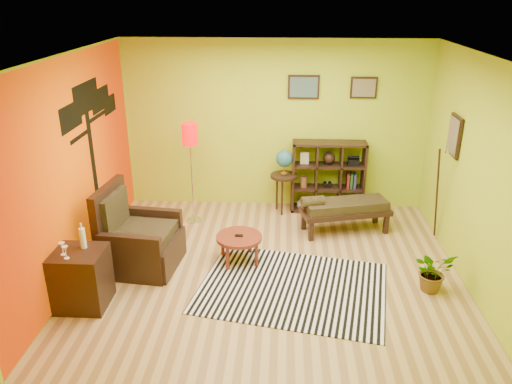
# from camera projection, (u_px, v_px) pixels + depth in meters

# --- Properties ---
(ground) EXTENTS (5.00, 5.00, 0.00)m
(ground) POSITION_uv_depth(u_px,v_px,m) (270.00, 270.00, 6.70)
(ground) COLOR tan
(ground) RESTS_ON ground
(room_shell) EXTENTS (5.04, 4.54, 2.82)m
(room_shell) POSITION_uv_depth(u_px,v_px,m) (264.00, 141.00, 6.03)
(room_shell) COLOR #ABC823
(room_shell) RESTS_ON ground
(zebra_rug) EXTENTS (2.58, 2.12, 0.01)m
(zebra_rug) POSITION_uv_depth(u_px,v_px,m) (292.00, 287.00, 6.30)
(zebra_rug) COLOR white
(zebra_rug) RESTS_ON ground
(coffee_table) EXTENTS (0.63, 0.63, 0.41)m
(coffee_table) POSITION_uv_depth(u_px,v_px,m) (239.00, 240.00, 6.80)
(coffee_table) COLOR maroon
(coffee_table) RESTS_ON ground
(armchair) EXTENTS (1.03, 1.04, 1.14)m
(armchair) POSITION_uv_depth(u_px,v_px,m) (137.00, 242.00, 6.70)
(armchair) COLOR black
(armchair) RESTS_ON ground
(side_cabinet) EXTENTS (0.60, 0.55, 1.03)m
(side_cabinet) POSITION_uv_depth(u_px,v_px,m) (81.00, 278.00, 5.84)
(side_cabinet) COLOR black
(side_cabinet) RESTS_ON ground
(floor_lamp) EXTENTS (0.25, 0.25, 1.63)m
(floor_lamp) POSITION_uv_depth(u_px,v_px,m) (190.00, 143.00, 7.61)
(floor_lamp) COLOR silver
(floor_lamp) RESTS_ON ground
(globe_table) EXTENTS (0.44, 0.44, 1.08)m
(globe_table) POSITION_uv_depth(u_px,v_px,m) (284.00, 166.00, 8.15)
(globe_table) COLOR black
(globe_table) RESTS_ON ground
(cube_shelf) EXTENTS (1.20, 0.35, 1.20)m
(cube_shelf) POSITION_uv_depth(u_px,v_px,m) (329.00, 177.00, 8.30)
(cube_shelf) COLOR black
(cube_shelf) RESTS_ON ground
(bench) EXTENTS (1.43, 0.80, 0.63)m
(bench) POSITION_uv_depth(u_px,v_px,m) (343.00, 208.00, 7.61)
(bench) COLOR black
(bench) RESTS_ON ground
(potted_plant) EXTENTS (0.65, 0.67, 0.41)m
(potted_plant) POSITION_uv_depth(u_px,v_px,m) (432.00, 275.00, 6.19)
(potted_plant) COLOR #26661E
(potted_plant) RESTS_ON ground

